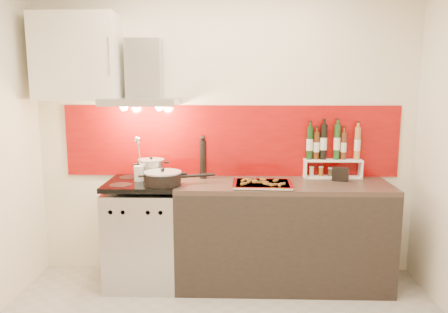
{
  "coord_description": "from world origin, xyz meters",
  "views": [
    {
      "loc": [
        0.1,
        -2.51,
        1.73
      ],
      "look_at": [
        0.0,
        0.95,
        1.15
      ],
      "focal_mm": 35.0,
      "sensor_mm": 36.0,
      "label": 1
    }
  ],
  "objects_px": {
    "range_stove": "(144,234)",
    "counter": "(282,234)",
    "baking_tray": "(262,184)",
    "pepper_mill": "(203,158)",
    "stock_pot": "(151,169)",
    "saute_pan": "(164,178)"
  },
  "relations": [
    {
      "from": "range_stove",
      "to": "stock_pot",
      "type": "height_order",
      "value": "stock_pot"
    },
    {
      "from": "counter",
      "to": "baking_tray",
      "type": "xyz_separation_m",
      "value": [
        -0.19,
        -0.1,
        0.47
      ]
    },
    {
      "from": "stock_pot",
      "to": "pepper_mill",
      "type": "distance_m",
      "value": 0.46
    },
    {
      "from": "range_stove",
      "to": "counter",
      "type": "xyz_separation_m",
      "value": [
        1.2,
        0.0,
        0.01
      ]
    },
    {
      "from": "counter",
      "to": "stock_pot",
      "type": "relative_size",
      "value": 7.84
    },
    {
      "from": "saute_pan",
      "to": "pepper_mill",
      "type": "distance_m",
      "value": 0.44
    },
    {
      "from": "counter",
      "to": "baking_tray",
      "type": "height_order",
      "value": "baking_tray"
    },
    {
      "from": "stock_pot",
      "to": "saute_pan",
      "type": "xyz_separation_m",
      "value": [
        0.15,
        -0.24,
        -0.03
      ]
    },
    {
      "from": "stock_pot",
      "to": "saute_pan",
      "type": "distance_m",
      "value": 0.28
    },
    {
      "from": "counter",
      "to": "pepper_mill",
      "type": "bearing_deg",
      "value": 166.02
    },
    {
      "from": "baking_tray",
      "to": "range_stove",
      "type": "bearing_deg",
      "value": 174.66
    },
    {
      "from": "range_stove",
      "to": "counter",
      "type": "distance_m",
      "value": 1.2
    },
    {
      "from": "pepper_mill",
      "to": "stock_pot",
      "type": "bearing_deg",
      "value": -172.8
    },
    {
      "from": "range_stove",
      "to": "baking_tray",
      "type": "height_order",
      "value": "baking_tray"
    },
    {
      "from": "range_stove",
      "to": "saute_pan",
      "type": "bearing_deg",
      "value": -30.01
    },
    {
      "from": "range_stove",
      "to": "stock_pot",
      "type": "bearing_deg",
      "value": 65.55
    },
    {
      "from": "counter",
      "to": "baking_tray",
      "type": "distance_m",
      "value": 0.51
    },
    {
      "from": "range_stove",
      "to": "stock_pot",
      "type": "distance_m",
      "value": 0.57
    },
    {
      "from": "counter",
      "to": "stock_pot",
      "type": "bearing_deg",
      "value": 174.21
    },
    {
      "from": "counter",
      "to": "saute_pan",
      "type": "xyz_separation_m",
      "value": [
        -1.0,
        -0.12,
        0.51
      ]
    },
    {
      "from": "saute_pan",
      "to": "pepper_mill",
      "type": "height_order",
      "value": "pepper_mill"
    },
    {
      "from": "range_stove",
      "to": "baking_tray",
      "type": "xyz_separation_m",
      "value": [
        1.01,
        -0.09,
        0.47
      ]
    }
  ]
}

